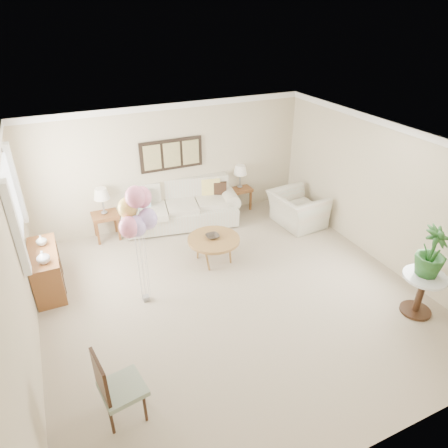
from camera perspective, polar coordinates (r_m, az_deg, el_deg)
name	(u,v)px	position (r m, az deg, el deg)	size (l,w,h in m)	color
ground_plane	(232,296)	(6.83, 1.18, -10.19)	(6.00, 6.00, 0.00)	#A0937F
room_shell	(224,208)	(5.97, 0.00, 2.25)	(6.04, 6.04, 2.60)	#C3B79A
wall_art_triptych	(172,155)	(8.52, -7.50, 9.81)	(1.35, 0.06, 0.65)	black
sofa	(180,208)	(8.83, -6.24, 2.35)	(2.79, 1.39, 0.97)	beige
end_table_left	(105,218)	(8.50, -16.61, 0.88)	(0.52, 0.48, 0.57)	brown
end_table_right	(240,191)	(9.42, 2.26, 4.76)	(0.50, 0.45, 0.54)	brown
lamp_left	(101,195)	(8.28, -17.11, 4.05)	(0.32, 0.32, 0.56)	gray
lamp_right	(240,171)	(9.22, 2.32, 7.63)	(0.31, 0.31, 0.55)	gray
coffee_table	(214,240)	(7.43, -1.48, -2.32)	(0.98, 0.98, 0.49)	olive
decor_bowl	(213,236)	(7.41, -1.65, -1.78)	(0.25, 0.25, 0.06)	#332B22
armchair	(297,209)	(8.90, 10.40, 2.09)	(1.11, 0.97, 0.72)	beige
side_table	(423,285)	(6.90, 26.53, -7.79)	(0.65, 0.65, 0.70)	silver
potted_plant	(432,252)	(6.64, 27.58, -3.58)	(0.45, 0.45, 0.79)	#224A19
accent_chair	(116,386)	(5.04, -15.24, -21.43)	(0.55, 0.55, 0.98)	gray
credenza	(47,270)	(7.40, -24.00, -6.05)	(0.46, 1.20, 0.74)	brown
vase_white	(43,257)	(6.86, -24.45, -4.31)	(0.20, 0.20, 0.21)	silver
vase_sage	(41,240)	(7.37, -24.66, -2.12)	(0.17, 0.17, 0.18)	#ACB0A6
balloon_cluster	(136,213)	(5.96, -12.40, 1.53)	(0.59, 0.51, 2.06)	gray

